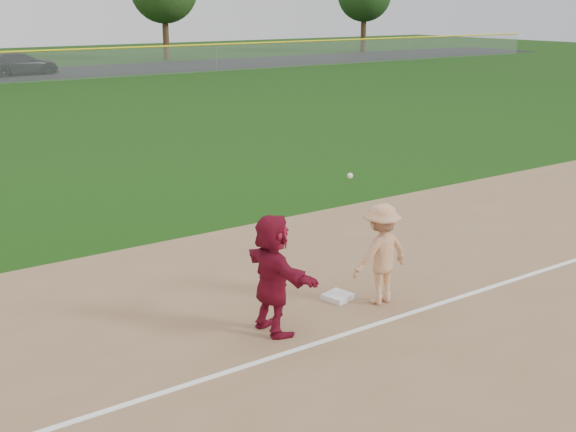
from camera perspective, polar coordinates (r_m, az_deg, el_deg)
ground at (r=12.28m, az=4.02°, el=-7.47°), size 160.00×160.00×0.00m
foul_line at (r=11.71m, az=6.48°, el=-8.64°), size 60.00×0.10×0.01m
first_base at (r=12.66m, az=3.96°, el=-6.37°), size 0.52×0.52×0.10m
base_runner at (r=11.11m, az=-1.20°, el=-4.62°), size 0.61×1.79×1.92m
car_right at (r=56.23m, az=-20.43°, el=11.21°), size 5.69×2.86×1.58m
first_base_play at (r=12.33m, az=7.35°, el=-2.98°), size 1.14×0.67×2.30m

